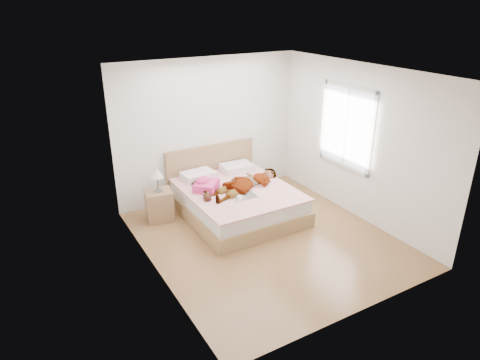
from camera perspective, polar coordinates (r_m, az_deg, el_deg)
The scene contains 11 objects.
ground at distance 6.86m, azimuth 3.58°, elevation -7.81°, with size 4.00×4.00×0.00m, color #4B2B17.
woman at distance 7.35m, azimuth 0.68°, elevation -0.13°, with size 0.60×1.60×0.22m, color silver.
hair at distance 7.50m, azimuth -4.83°, elevation -0.32°, with size 0.44×0.54×0.08m, color black.
phone at distance 7.44m, azimuth -4.20°, elevation 0.50°, with size 0.04×0.08×0.01m, color silver.
room_shell at distance 7.53m, azimuth 14.03°, elevation 6.84°, with size 4.00×4.00×4.00m.
bed at distance 7.51m, azimuth -0.71°, elevation -2.51°, with size 1.80×2.08×1.00m.
towel at distance 7.28m, azimuth -4.63°, elevation -0.60°, with size 0.56×0.56×0.23m.
magazine at distance 7.04m, azimuth 0.55°, elevation -2.13°, with size 0.45×0.31×0.03m.
coffee_mug at distance 6.88m, azimuth -0.06°, elevation -2.45°, with size 0.11×0.08×0.08m.
plush_toy at distance 6.91m, azimuth -4.41°, elevation -2.26°, with size 0.16×0.22×0.11m.
nightstand at distance 7.40m, azimuth -10.73°, elevation -3.04°, with size 0.49×0.45×0.94m.
Camera 1 is at (-3.31, -4.88, 3.50)m, focal length 32.00 mm.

